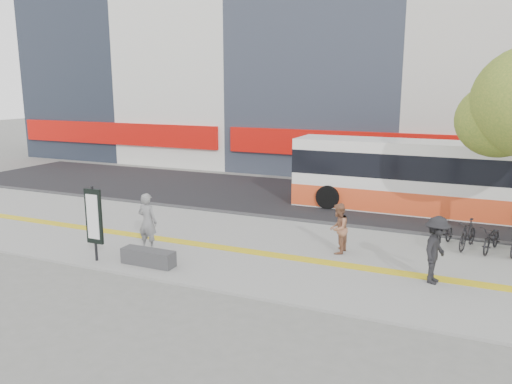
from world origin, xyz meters
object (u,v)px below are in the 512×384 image
at_px(pedestrian_dark, 436,250).
at_px(signboard, 94,218).
at_px(bench, 148,257).
at_px(bus, 426,179).
at_px(pedestrian_tan, 338,228).
at_px(seated_woman, 147,222).

bearing_deg(pedestrian_dark, signboard, 114.19).
height_order(bench, signboard, signboard).
distance_m(signboard, pedestrian_dark, 9.39).
xyz_separation_m(bench, signboard, (-1.60, -0.31, 1.06)).
height_order(bench, bus, bus).
height_order(bus, pedestrian_tan, bus).
xyz_separation_m(bus, pedestrian_tan, (-1.88, -6.52, -0.54)).
xyz_separation_m(signboard, seated_woman, (0.80, 1.43, -0.39)).
relative_size(bench, bus, 0.15).
bearing_deg(seated_woman, pedestrian_tan, -158.12).
bearing_deg(signboard, bench, 10.81).
height_order(bus, pedestrian_dark, bus).
height_order(bench, seated_woman, seated_woman).
bearing_deg(bus, pedestrian_tan, -106.05).
distance_m(bench, pedestrian_tan, 5.65).
xyz_separation_m(pedestrian_tan, pedestrian_dark, (2.87, -1.30, 0.11)).
height_order(bench, pedestrian_tan, pedestrian_tan).
relative_size(signboard, pedestrian_tan, 1.43).
height_order(signboard, bus, bus).
relative_size(bus, seated_woman, 5.95).
bearing_deg(signboard, pedestrian_dark, 13.49).
bearing_deg(seated_woman, signboard, 61.90).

